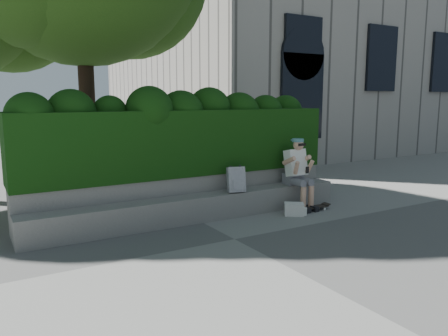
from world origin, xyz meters
TOP-DOWN VIEW (x-y plane):
  - ground at (0.00, 0.00)m, footprint 80.00×80.00m
  - bench_ledge at (0.00, 1.25)m, footprint 6.00×0.45m
  - planter_wall at (0.00, 1.73)m, footprint 6.00×0.50m
  - hedge at (0.00, 1.95)m, footprint 6.00×1.00m
  - person at (2.13, 1.07)m, footprint 0.40×0.76m
  - skateboard at (2.21, 0.70)m, footprint 0.73×0.19m
  - backpack_plaid at (0.75, 1.15)m, footprint 0.35×0.25m
  - backpack_ground at (1.71, 0.63)m, footprint 0.43×0.41m

SIDE VIEW (x-z plane):
  - ground at x=0.00m, z-range 0.00..0.00m
  - skateboard at x=2.21m, z-range 0.03..0.10m
  - backpack_ground at x=1.71m, z-range 0.00..0.23m
  - bench_ledge at x=0.00m, z-range 0.00..0.45m
  - planter_wall at x=0.00m, z-range 0.00..0.75m
  - backpack_plaid at x=0.75m, z-range 0.45..0.92m
  - person at x=2.13m, z-range 0.06..1.44m
  - hedge at x=0.00m, z-range 0.75..1.95m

